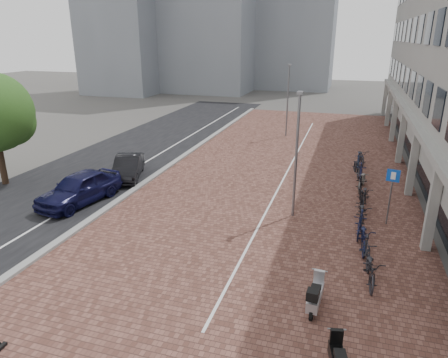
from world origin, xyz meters
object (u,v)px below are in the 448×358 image
car_dark (128,167)px  parking_sign (391,188)px  car_navy (79,188)px  scooter_front (315,294)px

car_dark → parking_sign: parking_sign is taller
car_navy → scooter_front: 12.88m
car_dark → scooter_front: car_dark is taller
car_navy → car_dark: size_ratio=1.15×
parking_sign → scooter_front: bearing=-98.2°
car_navy → scooter_front: (11.88, -4.98, -0.25)m
car_dark → scooter_front: bearing=-58.5°
car_navy → scooter_front: size_ratio=2.96×
car_dark → scooter_front: (11.56, -9.06, -0.12)m
car_navy → parking_sign: size_ratio=1.79×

